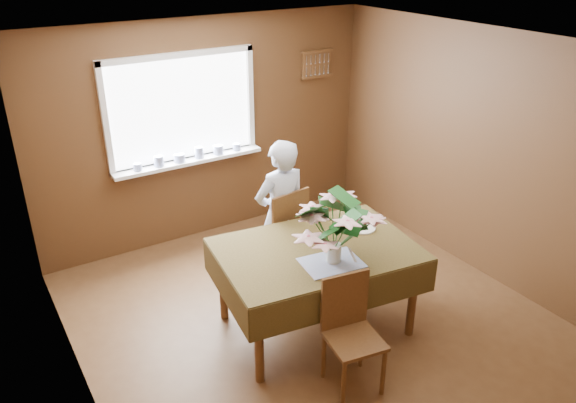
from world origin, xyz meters
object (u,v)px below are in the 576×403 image
dining_table (317,258)px  chair_far (283,233)px  chair_near (350,327)px  flower_bouquet (335,223)px  seated_woman (281,215)px

dining_table → chair_far: chair_far is taller
chair_near → flower_bouquet: (0.16, 0.45, 0.66)m
chair_far → flower_bouquet: size_ratio=1.63×
dining_table → seated_woman: bearing=90.0°
seated_woman → flower_bouquet: 1.10m
dining_table → chair_near: size_ratio=1.96×
seated_woman → chair_near: bearing=78.5°
seated_woman → flower_bouquet: bearing=82.6°
chair_far → seated_woman: bearing=22.4°
seated_woman → flower_bouquet: size_ratio=2.44×
chair_far → chair_near: chair_far is taller
flower_bouquet → dining_table: bearing=88.5°
dining_table → chair_near: (-0.17, -0.70, -0.21)m
chair_far → flower_bouquet: (-0.15, -1.04, 0.61)m
chair_far → dining_table: bearing=72.1°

